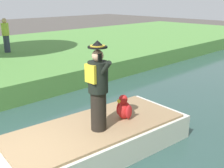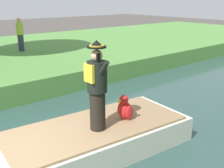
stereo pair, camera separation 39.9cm
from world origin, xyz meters
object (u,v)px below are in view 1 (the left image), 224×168
boat (96,138)px  person_bystander (6,35)px  parrot_plush (124,108)px  person_pirate (98,87)px

boat → person_bystander: size_ratio=2.72×
boat → parrot_plush: 0.91m
parrot_plush → person_bystander: person_bystander is taller
boat → parrot_plush: bearing=75.8°
boat → person_pirate: size_ratio=2.35×
person_pirate → person_bystander: 9.21m
boat → person_bystander: person_bystander is taller
parrot_plush → boat: bearing=-104.2°
parrot_plush → person_pirate: bearing=-89.3°
person_pirate → boat: bearing=173.3°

